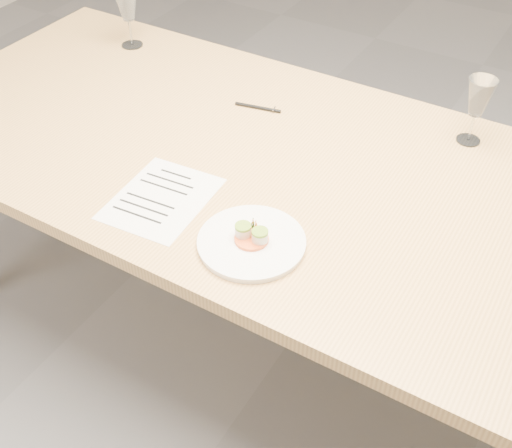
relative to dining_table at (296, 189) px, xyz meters
The scene contains 7 objects.
ground 0.68m from the dining_table, ahead, with size 7.00×7.00×0.00m, color slate.
dining_table is the anchor object (origin of this frame).
dinner_plate 0.32m from the dining_table, 81.02° to the right, with size 0.25×0.25×0.07m.
recipe_sheet 0.37m from the dining_table, 129.39° to the right, with size 0.24×0.30×0.00m.
ballpoint_pen 0.33m from the dining_table, 139.58° to the left, with size 0.14×0.04×0.01m.
wine_glass_0 0.92m from the dining_table, 157.86° to the left, with size 0.08×0.08×0.21m.
wine_glass_1 0.54m from the dining_table, 46.22° to the left, with size 0.08×0.08×0.19m.
Camera 1 is at (0.61, -1.23, 1.77)m, focal length 45.00 mm.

